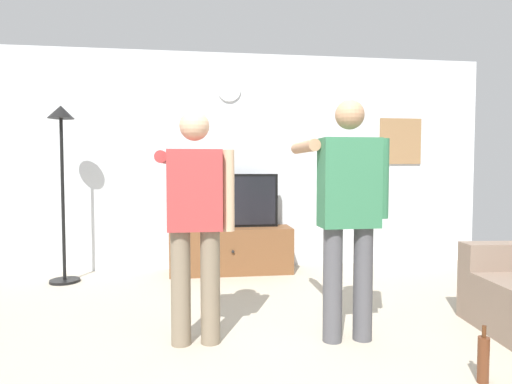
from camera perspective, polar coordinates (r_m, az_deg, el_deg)
ground_plane at (r=2.94m, az=4.43°, el=-22.25°), size 8.40×8.40×0.00m
back_wall at (r=5.57m, az=-2.01°, el=4.04°), size 6.40×0.10×2.70m
tv_stand at (r=5.30m, az=-3.25°, el=-7.62°), size 1.45×0.48×0.55m
television at (r=5.27m, az=-3.31°, el=-1.14°), size 1.14×0.07×0.65m
wall_clock at (r=5.59m, az=-3.56°, el=13.23°), size 0.29×0.03×0.29m
framed_picture at (r=6.12m, az=18.36°, el=6.33°), size 0.57×0.04×0.60m
floor_lamp at (r=5.21m, az=-24.09°, el=4.26°), size 0.32×0.32×1.94m
person_standing_nearer_lamp at (r=3.12m, az=-8.00°, el=-2.91°), size 0.56×0.78×1.66m
person_standing_nearer_couch at (r=3.22m, az=11.96°, el=-1.74°), size 0.60×0.78×1.74m
beverage_bottle at (r=3.03m, az=27.63°, el=-18.83°), size 0.07×0.07×0.34m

